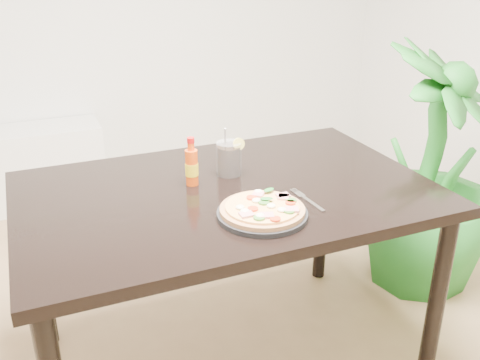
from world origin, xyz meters
name	(u,v)px	position (x,y,z in m)	size (l,w,h in m)	color
dining_table	(227,210)	(0.08, 0.26, 0.67)	(1.40, 0.90, 0.75)	black
plate	(262,214)	(0.10, 0.03, 0.76)	(0.28, 0.28, 0.02)	black
pizza	(263,209)	(0.10, 0.03, 0.78)	(0.26, 0.26, 0.03)	#B58051
hot_sauce_bottle	(192,166)	(-0.02, 0.34, 0.82)	(0.05, 0.05, 0.17)	#E54A0D
cola_cup	(229,159)	(0.13, 0.38, 0.81)	(0.10, 0.09, 0.18)	black
fork	(306,199)	(0.28, 0.08, 0.75)	(0.03, 0.19, 0.00)	silver
houseplant	(431,171)	(1.15, 0.45, 0.57)	(0.64, 0.64, 1.14)	#1E7121
plant_pot	(418,258)	(1.15, 0.45, 0.11)	(0.28, 0.28, 0.22)	brown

